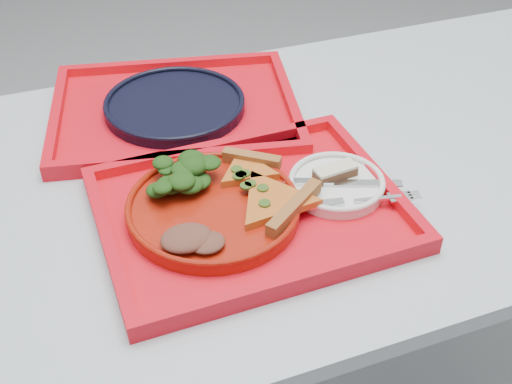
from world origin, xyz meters
The scene contains 13 objects.
table centered at (0.00, 0.00, 0.68)m, with size 1.60×0.80×0.75m.
tray_main centered at (-0.14, -0.11, 0.76)m, with size 0.45×0.35×0.01m, color red.
tray_far centered at (-0.17, 0.21, 0.76)m, with size 0.45×0.35×0.01m, color red.
dinner_plate centered at (-0.20, -0.10, 0.77)m, with size 0.26×0.26×0.02m, color #9B180A.
side_plate centered at (0.00, -0.11, 0.77)m, with size 0.15×0.15×0.01m, color white.
navy_plate centered at (-0.17, 0.21, 0.77)m, with size 0.26×0.26×0.02m, color black.
pizza_slice_a centered at (-0.11, -0.13, 0.79)m, with size 0.15×0.13×0.02m, color orange, non-canonical shape.
pizza_slice_b centered at (-0.12, -0.05, 0.79)m, with size 0.11×0.09×0.02m, color orange, non-canonical shape.
salad_heap centered at (-0.23, -0.03, 0.81)m, with size 0.10×0.09×0.05m, color black.
meat_portion centered at (-0.25, -0.17, 0.79)m, with size 0.07×0.06×0.02m, color brown.
dessert_bar centered at (0.01, -0.10, 0.79)m, with size 0.07×0.03×0.02m.
knife centered at (0.01, -0.12, 0.78)m, with size 0.18×0.02×0.01m, color silver.
fork centered at (0.01, -0.16, 0.78)m, with size 0.18×0.02×0.01m, color silver.
Camera 1 is at (-0.39, -0.81, 1.40)m, focal length 45.00 mm.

